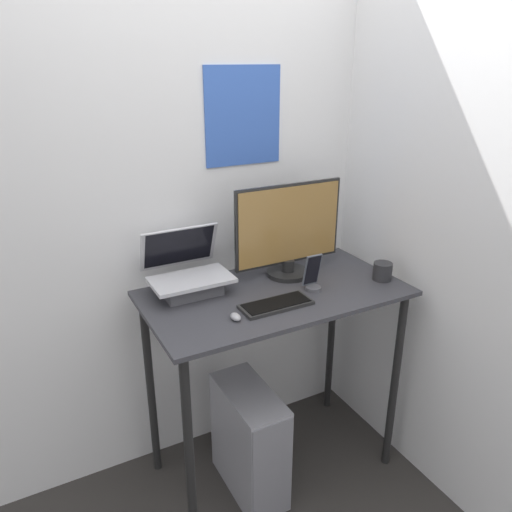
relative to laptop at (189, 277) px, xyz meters
The scene contains 11 objects.
ground_plane 1.18m from the laptop, 55.08° to the right, with size 12.00×12.00×0.00m, color #2D2B28.
wall_back 0.48m from the laptop, 33.74° to the left, with size 6.00×0.06×2.60m.
wall_side_right 1.11m from the laptop, 25.66° to the right, with size 0.05×6.00×2.60m.
desk 0.42m from the laptop, 27.14° to the right, with size 1.12×0.60×0.96m.
laptop is the anchor object (origin of this frame).
monitor 0.49m from the laptop, ahead, with size 0.53×0.20×0.43m.
keyboard 0.39m from the laptop, 48.24° to the right, with size 0.30×0.12×0.02m.
mouse 0.33m from the laptop, 78.08° to the right, with size 0.03×0.06×0.03m.
cell_phone 0.53m from the laptop, 25.32° to the right, with size 0.08×0.07×0.16m.
computer_tower 0.82m from the laptop, 54.18° to the right, with size 0.20×0.43×0.53m.
mug 0.86m from the laptop, 19.49° to the right, with size 0.08×0.08×0.08m.
Camera 1 is at (-0.98, -1.37, 1.89)m, focal length 35.00 mm.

